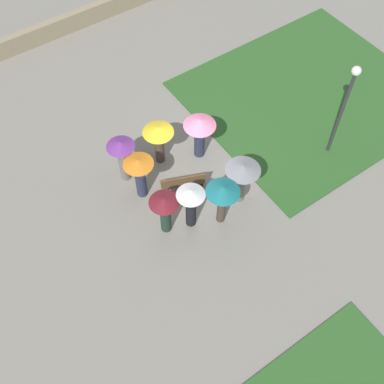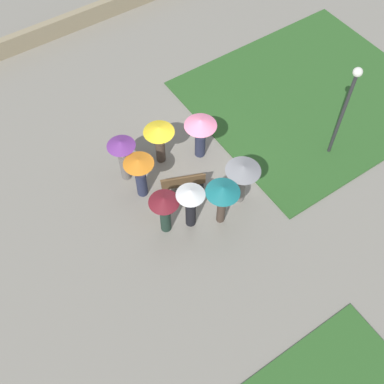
% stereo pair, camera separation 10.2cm
% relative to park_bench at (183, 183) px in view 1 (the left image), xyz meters
% --- Properties ---
extents(ground_plane, '(90.00, 90.00, 0.00)m').
position_rel_park_bench_xyz_m(ground_plane, '(-0.87, -0.65, -0.46)').
color(ground_plane, gray).
extents(lawn_patch_near, '(9.13, 8.11, 0.06)m').
position_rel_park_bench_xyz_m(lawn_patch_near, '(-6.92, -0.96, -0.43)').
color(lawn_patch_near, '#2D5B26').
rests_on(lawn_patch_near, ground_plane).
extents(parapet_wall, '(45.00, 0.35, 0.85)m').
position_rel_park_bench_xyz_m(parapet_wall, '(-0.87, -10.42, -0.04)').
color(parapet_wall, gray).
rests_on(parapet_wall, ground_plane).
extents(park_bench, '(1.59, 0.98, 0.90)m').
position_rel_park_bench_xyz_m(park_bench, '(0.00, 0.00, 0.00)').
color(park_bench, brown).
rests_on(park_bench, ground_plane).
extents(lamp_post, '(0.32, 0.32, 4.08)m').
position_rel_park_bench_xyz_m(lamp_post, '(-5.54, 1.61, 2.19)').
color(lamp_post, '#2D2D30').
rests_on(lamp_post, ground_plane).
extents(crowd_person_purple, '(0.98, 0.98, 1.96)m').
position_rel_park_bench_xyz_m(crowd_person_purple, '(1.38, -1.67, 0.86)').
color(crowd_person_purple, slate).
rests_on(crowd_person_purple, ground_plane).
extents(crowd_person_orange, '(1.04, 1.04, 1.90)m').
position_rel_park_bench_xyz_m(crowd_person_orange, '(1.26, -0.72, 0.82)').
color(crowd_person_orange, '#282D47').
rests_on(crowd_person_orange, ground_plane).
extents(crowd_person_teal, '(1.13, 1.13, 1.93)m').
position_rel_park_bench_xyz_m(crowd_person_teal, '(-0.37, 1.74, 1.07)').
color(crowd_person_teal, '#47382D').
rests_on(crowd_person_teal, ground_plane).
extents(crowd_person_pink, '(1.17, 1.17, 1.85)m').
position_rel_park_bench_xyz_m(crowd_person_pink, '(-1.44, -1.04, 0.89)').
color(crowd_person_pink, '#282D47').
rests_on(crowd_person_pink, ground_plane).
extents(crowd_person_grey, '(1.19, 1.19, 1.88)m').
position_rel_park_bench_xyz_m(crowd_person_grey, '(-1.44, 1.42, 0.96)').
color(crowd_person_grey, slate).
rests_on(crowd_person_grey, ground_plane).
extents(crowd_person_yellow, '(1.11, 1.11, 1.76)m').
position_rel_park_bench_xyz_m(crowd_person_yellow, '(-0.09, -1.64, 0.84)').
color(crowd_person_yellow, '#47382D').
rests_on(crowd_person_yellow, ground_plane).
extents(crowd_person_maroon, '(1.00, 1.00, 1.82)m').
position_rel_park_bench_xyz_m(crowd_person_maroon, '(1.35, 0.98, 0.79)').
color(crowd_person_maroon, '#1E3328').
rests_on(crowd_person_maroon, ground_plane).
extents(crowd_person_white, '(0.95, 0.95, 1.94)m').
position_rel_park_bench_xyz_m(crowd_person_white, '(0.54, 1.27, 0.88)').
color(crowd_person_white, black).
rests_on(crowd_person_white, ground_plane).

